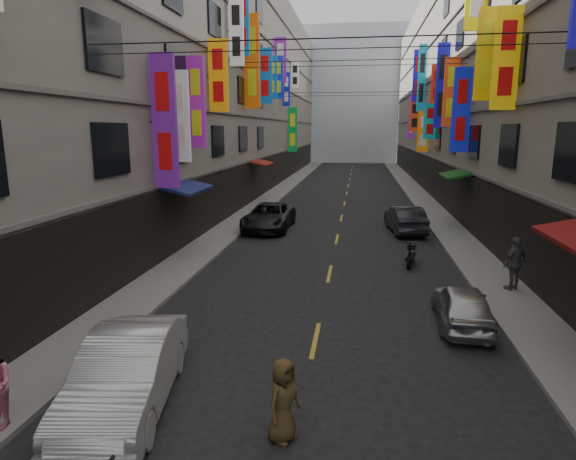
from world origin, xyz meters
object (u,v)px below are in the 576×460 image
(scooter_far_right, at_px, (411,254))
(car_right_mid, at_px, (463,305))
(car_right_far, at_px, (405,219))
(car_left_far, at_px, (269,217))
(pedestrian_rfar, at_px, (515,263))
(pedestrian_crossing, at_px, (283,400))
(car_left_mid, at_px, (127,373))

(scooter_far_right, height_order, car_right_mid, car_right_mid)
(scooter_far_right, relative_size, car_right_far, 0.41)
(car_left_far, relative_size, pedestrian_rfar, 2.83)
(pedestrian_rfar, bearing_deg, pedestrian_crossing, 17.66)
(scooter_far_right, xyz_separation_m, pedestrian_crossing, (-3.40, -11.93, 0.32))
(pedestrian_rfar, height_order, pedestrian_crossing, pedestrian_rfar)
(car_left_mid, xyz_separation_m, pedestrian_crossing, (3.21, -0.55, 0.02))
(car_right_far, height_order, pedestrian_crossing, pedestrian_crossing)
(car_right_mid, relative_size, pedestrian_rfar, 1.91)
(car_right_far, xyz_separation_m, pedestrian_rfar, (2.75, -9.49, 0.32))
(scooter_far_right, relative_size, pedestrian_rfar, 0.98)
(pedestrian_rfar, bearing_deg, car_right_mid, 17.60)
(pedestrian_rfar, bearing_deg, car_left_far, -78.61)
(scooter_far_right, relative_size, car_left_far, 0.35)
(car_left_mid, distance_m, car_right_mid, 9.07)
(scooter_far_right, distance_m, car_right_mid, 6.18)
(car_right_far, bearing_deg, car_left_far, -4.80)
(scooter_far_right, xyz_separation_m, car_right_mid, (0.80, -6.13, 0.15))
(car_left_mid, bearing_deg, scooter_far_right, 49.89)
(car_left_mid, height_order, car_left_far, car_left_mid)
(car_left_far, height_order, pedestrian_crossing, pedestrian_crossing)
(car_right_mid, height_order, pedestrian_crossing, pedestrian_crossing)
(car_left_mid, bearing_deg, car_right_mid, 25.37)
(car_left_mid, bearing_deg, car_left_far, 81.46)
(pedestrian_rfar, relative_size, pedestrian_crossing, 1.19)
(scooter_far_right, distance_m, car_right_far, 6.50)
(car_left_mid, relative_size, car_right_mid, 1.30)
(car_left_mid, bearing_deg, pedestrian_crossing, -19.68)
(pedestrian_rfar, bearing_deg, scooter_far_right, -80.77)
(car_left_mid, height_order, car_right_far, car_left_mid)
(scooter_far_right, bearing_deg, pedestrian_crossing, 85.57)
(scooter_far_right, height_order, car_right_far, car_right_far)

